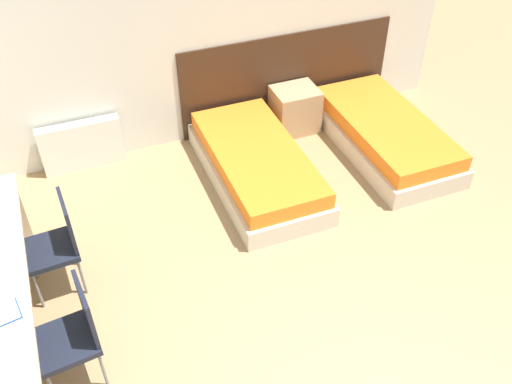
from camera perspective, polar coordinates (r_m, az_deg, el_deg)
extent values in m
cube|color=silver|center=(6.03, -6.59, 16.32)|extent=(5.95, 0.05, 2.70)
cube|color=#382316|center=(6.69, 3.12, 11.31)|extent=(2.55, 0.03, 1.08)
cube|color=beige|center=(5.92, 0.09, 2.04)|extent=(0.92, 1.90, 0.22)
cube|color=orange|center=(5.80, 0.10, 3.55)|extent=(0.84, 1.82, 0.17)
cube|color=beige|center=(6.53, 12.67, 5.05)|extent=(0.92, 1.90, 0.22)
cube|color=orange|center=(6.42, 12.92, 6.47)|extent=(0.84, 1.82, 0.17)
cube|color=tan|center=(6.64, 3.90, 8.24)|extent=(0.50, 0.42, 0.52)
cube|color=silver|center=(6.28, -17.02, 4.46)|extent=(0.85, 0.12, 0.55)
cube|color=black|center=(4.94, -19.89, -5.49)|extent=(0.44, 0.44, 0.05)
cube|color=black|center=(4.77, -18.32, -2.80)|extent=(0.05, 0.37, 0.44)
cylinder|color=slate|center=(4.98, -20.96, -9.21)|extent=(0.02, 0.02, 0.40)
cylinder|color=slate|center=(5.23, -21.54, -6.46)|extent=(0.02, 0.02, 0.40)
cylinder|color=slate|center=(4.97, -16.99, -8.10)|extent=(0.02, 0.02, 0.40)
cylinder|color=slate|center=(5.22, -17.78, -5.41)|extent=(0.02, 0.02, 0.40)
cube|color=black|center=(4.30, -18.51, -14.06)|extent=(0.46, 0.46, 0.05)
cube|color=black|center=(4.11, -16.62, -11.21)|extent=(0.07, 0.37, 0.44)
cylinder|color=slate|center=(4.59, -20.61, -14.73)|extent=(0.02, 0.02, 0.40)
cylinder|color=slate|center=(4.37, -15.01, -16.81)|extent=(0.02, 0.02, 0.40)
cylinder|color=slate|center=(4.58, -16.26, -13.38)|extent=(0.02, 0.02, 0.40)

